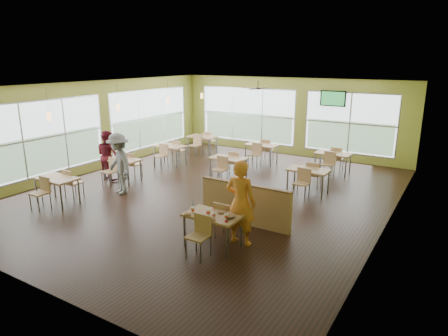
{
  "coord_description": "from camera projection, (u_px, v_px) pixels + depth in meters",
  "views": [
    {
      "loc": [
        6.33,
        -9.63,
        3.95
      ],
      "look_at": [
        0.9,
        -0.73,
        1.08
      ],
      "focal_mm": 32.0,
      "sensor_mm": 36.0,
      "label": 1
    }
  ],
  "objects": [
    {
      "name": "cup_red_far",
      "position": [
        226.0,
        216.0,
        8.21
      ],
      "size": [
        0.09,
        0.09,
        0.31
      ],
      "color": "white",
      "rests_on": "main_table"
    },
    {
      "name": "cup_blue",
      "position": [
        193.0,
        209.0,
        8.58
      ],
      "size": [
        0.09,
        0.09,
        0.31
      ],
      "color": "white",
      "rests_on": "main_table"
    },
    {
      "name": "tv_backwall",
      "position": [
        333.0,
        99.0,
        15.45
      ],
      "size": [
        1.0,
        0.07,
        0.6
      ],
      "color": "black",
      "rests_on": "wall_back"
    },
    {
      "name": "pendant_lights",
      "position": [
        144.0,
        104.0,
        13.66
      ],
      "size": [
        0.11,
        7.31,
        0.86
      ],
      "color": "#2D2119",
      "rests_on": "ceiling"
    },
    {
      "name": "patron_grey",
      "position": [
        119.0,
        164.0,
        11.86
      ],
      "size": [
        1.37,
        1.1,
        1.85
      ],
      "primitive_type": "imported",
      "rotation": [
        0.0,
        0.0,
        -0.41
      ],
      "color": "slate",
      "rests_on": "floor"
    },
    {
      "name": "window_bays",
      "position": [
        198.0,
        124.0,
        15.62
      ],
      "size": [
        9.24,
        10.24,
        2.38
      ],
      "color": "white",
      "rests_on": "room"
    },
    {
      "name": "wrapper_mid",
      "position": [
        221.0,
        212.0,
        8.54
      ],
      "size": [
        0.18,
        0.16,
        0.04
      ],
      "primitive_type": "ellipsoid",
      "rotation": [
        0.0,
        0.0,
        -0.02
      ],
      "color": "#AD7C53",
      "rests_on": "main_table"
    },
    {
      "name": "room",
      "position": [
        211.0,
        141.0,
        11.72
      ],
      "size": [
        12.0,
        12.04,
        3.2
      ],
      "color": "black",
      "rests_on": "ground"
    },
    {
      "name": "food_basket",
      "position": [
        230.0,
        216.0,
        8.29
      ],
      "size": [
        0.22,
        0.22,
        0.05
      ],
      "color": "black",
      "rests_on": "main_table"
    },
    {
      "name": "main_table",
      "position": [
        213.0,
        219.0,
        8.51
      ],
      "size": [
        1.22,
        1.52,
        0.87
      ],
      "color": "tan",
      "rests_on": "floor"
    },
    {
      "name": "cup_red_near",
      "position": [
        214.0,
        215.0,
        8.28
      ],
      "size": [
        0.08,
        0.08,
        0.3
      ],
      "color": "white",
      "rests_on": "main_table"
    },
    {
      "name": "wrapper_right",
      "position": [
        213.0,
        220.0,
        8.14
      ],
      "size": [
        0.16,
        0.15,
        0.03
      ],
      "primitive_type": "ellipsoid",
      "rotation": [
        0.0,
        0.0,
        0.28
      ],
      "color": "#AD7C53",
      "rests_on": "main_table"
    },
    {
      "name": "cup_yellow",
      "position": [
        208.0,
        212.0,
        8.42
      ],
      "size": [
        0.1,
        0.1,
        0.35
      ],
      "color": "white",
      "rests_on": "main_table"
    },
    {
      "name": "dining_tables",
      "position": [
        213.0,
        157.0,
        13.92
      ],
      "size": [
        6.92,
        8.72,
        0.87
      ],
      "color": "tan",
      "rests_on": "floor"
    },
    {
      "name": "man_plaid",
      "position": [
        241.0,
        203.0,
        8.59
      ],
      "size": [
        0.72,
        0.49,
        1.9
      ],
      "primitive_type": "imported",
      "rotation": [
        0.0,
        0.0,
        3.19
      ],
      "color": "orange",
      "rests_on": "floor"
    },
    {
      "name": "wrapper_left",
      "position": [
        188.0,
        214.0,
        8.45
      ],
      "size": [
        0.18,
        0.17,
        0.04
      ],
      "primitive_type": "ellipsoid",
      "rotation": [
        0.0,
        0.0,
        -0.18
      ],
      "color": "#AD7C53",
      "rests_on": "main_table"
    },
    {
      "name": "patron_maroon",
      "position": [
        108.0,
        155.0,
        13.28
      ],
      "size": [
        0.9,
        0.76,
        1.67
      ],
      "primitive_type": "imported",
      "rotation": [
        0.0,
        0.0,
        2.98
      ],
      "color": "maroon",
      "rests_on": "floor"
    },
    {
      "name": "ketchup_cup",
      "position": [
        226.0,
        221.0,
        8.08
      ],
      "size": [
        0.07,
        0.07,
        0.03
      ],
      "primitive_type": "cylinder",
      "color": "maroon",
      "rests_on": "main_table"
    },
    {
      "name": "ceiling_fan",
      "position": [
        258.0,
        88.0,
        13.84
      ],
      "size": [
        1.25,
        1.25,
        0.29
      ],
      "color": "#2D2119",
      "rests_on": "ceiling"
    },
    {
      "name": "half_wall_divider",
      "position": [
        245.0,
        204.0,
        9.73
      ],
      "size": [
        2.4,
        0.14,
        1.04
      ],
      "color": "tan",
      "rests_on": "floor"
    }
  ]
}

